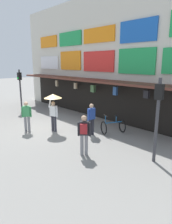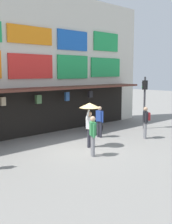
{
  "view_description": "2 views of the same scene",
  "coord_description": "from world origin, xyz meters",
  "px_view_note": "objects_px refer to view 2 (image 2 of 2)",
  "views": [
    {
      "loc": [
        9.77,
        -5.91,
        3.72
      ],
      "look_at": [
        2.41,
        0.72,
        1.32
      ],
      "focal_mm": 32.98,
      "sensor_mm": 36.0,
      "label": 1
    },
    {
      "loc": [
        -8.65,
        -9.32,
        3.47
      ],
      "look_at": [
        0.61,
        0.36,
        1.62
      ],
      "focal_mm": 46.19,
      "sensor_mm": 36.0,
      "label": 2
    }
  ],
  "objects_px": {
    "pedestrian_with_umbrella": "(90,112)",
    "pedestrian_in_blue": "(146,120)",
    "bicycle_parked": "(93,126)",
    "pedestrian_in_purple": "(93,134)",
    "traffic_light_far": "(145,94)",
    "pedestrian_in_yellow": "(100,120)"
  },
  "relations": [
    {
      "from": "pedestrian_with_umbrella",
      "to": "pedestrian_in_blue",
      "type": "height_order",
      "value": "pedestrian_with_umbrella"
    },
    {
      "from": "bicycle_parked",
      "to": "pedestrian_in_purple",
      "type": "relative_size",
      "value": 0.8
    },
    {
      "from": "traffic_light_far",
      "to": "pedestrian_in_blue",
      "type": "bearing_deg",
      "value": -143.2
    },
    {
      "from": "bicycle_parked",
      "to": "traffic_light_far",
      "type": "bearing_deg",
      "value": -21.92
    },
    {
      "from": "traffic_light_far",
      "to": "bicycle_parked",
      "type": "relative_size",
      "value": 2.38
    },
    {
      "from": "traffic_light_far",
      "to": "pedestrian_in_blue",
      "type": "distance_m",
      "value": 2.99
    },
    {
      "from": "pedestrian_with_umbrella",
      "to": "pedestrian_in_purple",
      "type": "distance_m",
      "value": 1.61
    },
    {
      "from": "bicycle_parked",
      "to": "pedestrian_with_umbrella",
      "type": "distance_m",
      "value": 3.46
    },
    {
      "from": "pedestrian_with_umbrella",
      "to": "traffic_light_far",
      "type": "bearing_deg",
      "value": 8.95
    },
    {
      "from": "pedestrian_with_umbrella",
      "to": "pedestrian_in_yellow",
      "type": "distance_m",
      "value": 2.25
    },
    {
      "from": "traffic_light_far",
      "to": "bicycle_parked",
      "type": "distance_m",
      "value": 3.83
    },
    {
      "from": "pedestrian_in_blue",
      "to": "pedestrian_in_purple",
      "type": "bearing_deg",
      "value": -175.3
    },
    {
      "from": "bicycle_parked",
      "to": "pedestrian_in_yellow",
      "type": "distance_m",
      "value": 1.32
    },
    {
      "from": "bicycle_parked",
      "to": "pedestrian_in_purple",
      "type": "height_order",
      "value": "pedestrian_in_purple"
    },
    {
      "from": "bicycle_parked",
      "to": "pedestrian_in_purple",
      "type": "distance_m",
      "value": 4.7
    },
    {
      "from": "bicycle_parked",
      "to": "pedestrian_in_blue",
      "type": "height_order",
      "value": "pedestrian_in_blue"
    },
    {
      "from": "bicycle_parked",
      "to": "pedestrian_in_yellow",
      "type": "height_order",
      "value": "pedestrian_in_yellow"
    },
    {
      "from": "traffic_light_far",
      "to": "pedestrian_in_purple",
      "type": "xyz_separation_m",
      "value": [
        -6.5,
        -2.0,
        -1.19
      ]
    },
    {
      "from": "pedestrian_in_yellow",
      "to": "pedestrian_in_blue",
      "type": "relative_size",
      "value": 1.0
    },
    {
      "from": "bicycle_parked",
      "to": "pedestrian_with_umbrella",
      "type": "xyz_separation_m",
      "value": [
        -2.41,
        -2.15,
        1.25
      ]
    },
    {
      "from": "traffic_light_far",
      "to": "pedestrian_in_yellow",
      "type": "xyz_separation_m",
      "value": [
        -3.75,
        0.23,
        -1.19
      ]
    },
    {
      "from": "pedestrian_in_yellow",
      "to": "pedestrian_in_blue",
      "type": "bearing_deg",
      "value": -50.57
    }
  ]
}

